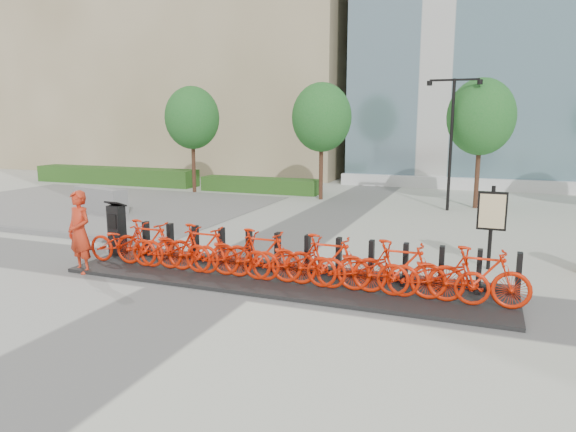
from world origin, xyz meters
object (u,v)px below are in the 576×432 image
(bike_0, at_px, (123,243))
(kiosk, at_px, (117,229))
(map_sign, at_px, (492,215))
(worker_red, at_px, (79,232))
(jersey_barrier, at_px, (101,200))

(bike_0, xyz_separation_m, kiosk, (-0.68, 0.63, 0.17))
(bike_0, height_order, map_sign, map_sign)
(bike_0, bearing_deg, worker_red, 141.87)
(kiosk, xyz_separation_m, jersey_barrier, (-5.06, 5.24, -0.28))
(worker_red, bearing_deg, kiosk, 107.80)
(bike_0, height_order, jersey_barrier, bike_0)
(bike_0, distance_m, jersey_barrier, 8.21)
(worker_red, height_order, map_sign, map_sign)
(bike_0, bearing_deg, jersey_barrier, 44.37)
(jersey_barrier, bearing_deg, kiosk, -32.06)
(worker_red, height_order, jersey_barrier, worker_red)
(worker_red, distance_m, map_sign, 9.43)
(jersey_barrier, height_order, map_sign, map_sign)
(kiosk, bearing_deg, map_sign, 16.35)
(kiosk, bearing_deg, bike_0, -40.95)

